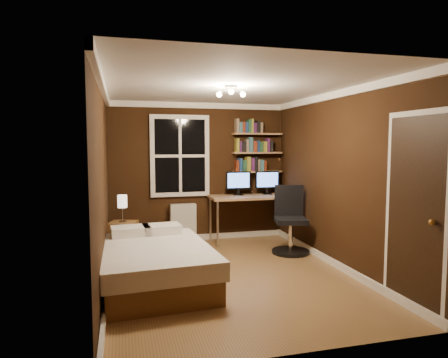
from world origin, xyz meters
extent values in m
plane|color=brown|center=(0.00, 0.00, 0.00)|extent=(4.20, 4.20, 0.00)
cube|color=black|center=(0.00, 2.10, 1.25)|extent=(3.20, 0.04, 2.50)
cube|color=black|center=(-1.60, 0.00, 1.25)|extent=(0.04, 4.20, 2.50)
cube|color=black|center=(1.60, 0.00, 1.25)|extent=(0.04, 4.20, 2.50)
cube|color=white|center=(0.00, 0.00, 2.50)|extent=(3.20, 4.20, 0.02)
cube|color=white|center=(-0.35, 2.06, 1.55)|extent=(1.06, 0.06, 1.46)
sphere|color=gold|center=(1.55, -1.85, 1.00)|extent=(0.06, 0.06, 0.06)
cube|color=#AB8053|center=(1.08, 1.98, 1.25)|extent=(0.92, 0.22, 0.03)
cube|color=#AB8053|center=(1.08, 1.98, 1.60)|extent=(0.92, 0.22, 0.03)
cube|color=#AB8053|center=(1.08, 1.98, 1.95)|extent=(0.92, 0.22, 0.03)
cube|color=brown|center=(-1.00, -0.17, 0.14)|extent=(1.38, 1.88, 0.29)
cube|color=white|center=(-1.00, -0.17, 0.39)|extent=(1.46, 1.94, 0.21)
cube|color=white|center=(-1.27, 0.51, 0.56)|extent=(0.54, 0.40, 0.13)
cube|color=white|center=(-0.84, 0.54, 0.56)|extent=(0.54, 0.40, 0.13)
cube|color=brown|center=(-1.37, 1.42, 0.26)|extent=(0.52, 0.52, 0.52)
cube|color=silver|center=(-0.32, 1.98, 0.34)|extent=(0.46, 0.16, 0.69)
cube|color=#AB8053|center=(1.02, 1.75, 0.81)|extent=(1.76, 0.66, 0.04)
cylinder|color=beige|center=(0.20, 1.46, 0.40)|extent=(0.04, 0.04, 0.79)
cylinder|color=beige|center=(1.84, 1.46, 0.40)|extent=(0.04, 0.04, 0.79)
cylinder|color=beige|center=(0.20, 2.04, 0.40)|extent=(0.04, 0.04, 0.79)
cylinder|color=beige|center=(1.84, 2.04, 0.40)|extent=(0.04, 0.04, 0.79)
cylinder|color=black|center=(1.25, 0.80, 0.03)|extent=(0.60, 0.60, 0.05)
cylinder|color=silver|center=(1.25, 0.80, 0.27)|extent=(0.07, 0.07, 0.45)
cube|color=black|center=(1.25, 0.80, 0.54)|extent=(0.59, 0.59, 0.08)
cube|color=black|center=(1.30, 1.01, 0.83)|extent=(0.47, 0.17, 0.51)
camera|label=1|loc=(-1.37, -5.05, 1.76)|focal=32.00mm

